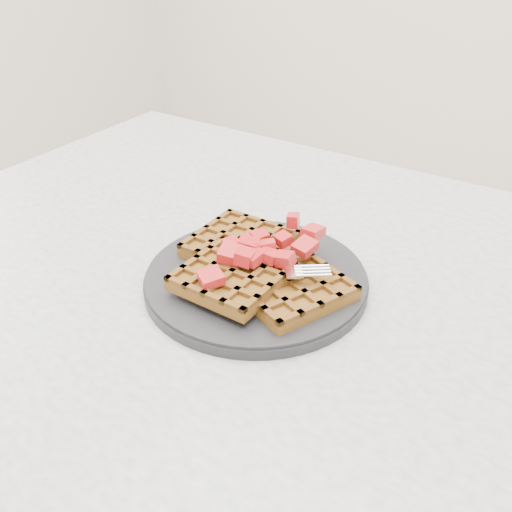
{
  "coord_description": "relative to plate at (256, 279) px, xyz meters",
  "views": [
    {
      "loc": [
        0.23,
        -0.48,
        1.13
      ],
      "look_at": [
        -0.07,
        -0.02,
        0.79
      ],
      "focal_mm": 40.0,
      "sensor_mm": 36.0,
      "label": 1
    }
  ],
  "objects": [
    {
      "name": "fork",
      "position": [
        0.03,
        -0.03,
        0.02
      ],
      "size": [
        0.16,
        0.12,
        0.02
      ],
      "primitive_type": null,
      "rotation": [
        0.0,
        0.0,
        -0.95
      ],
      "color": "silver",
      "rests_on": "plate"
    },
    {
      "name": "table",
      "position": [
        0.07,
        0.02,
        -0.12
      ],
      "size": [
        1.2,
        0.8,
        0.75
      ],
      "color": "beige",
      "rests_on": "ground"
    },
    {
      "name": "strawberry_pile",
      "position": [
        -0.0,
        -0.0,
        0.05
      ],
      "size": [
        0.15,
        0.15,
        0.02
      ],
      "primitive_type": null,
      "color": "#9C0005",
      "rests_on": "waffles"
    },
    {
      "name": "waffles",
      "position": [
        0.0,
        -0.0,
        0.02
      ],
      "size": [
        0.22,
        0.18,
        0.03
      ],
      "color": "brown",
      "rests_on": "plate"
    },
    {
      "name": "plate",
      "position": [
        0.0,
        0.0,
        0.0
      ],
      "size": [
        0.26,
        0.26,
        0.02
      ],
      "primitive_type": "cylinder",
      "color": "black",
      "rests_on": "table"
    }
  ]
}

